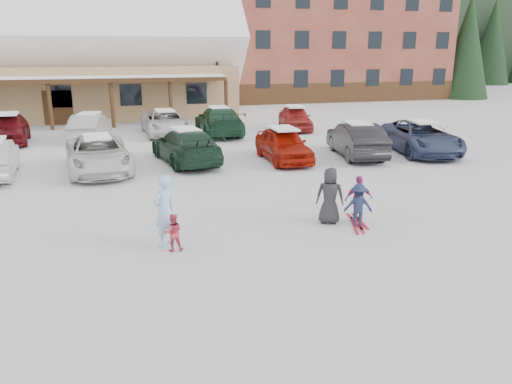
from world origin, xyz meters
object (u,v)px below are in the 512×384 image
object	(u,v)px
bystander_dark	(330,196)
parked_car_2	(98,154)
alpine_hotel	(295,8)
lamp_post	(217,66)
parked_car_3	(186,146)
parked_car_6	(421,137)
parked_car_8	(9,128)
child_navy	(358,205)
parked_car_4	(283,145)
parked_car_10	(165,123)
parked_car_12	(295,118)
child_magenta	(359,199)
parked_car_5	(356,140)
day_lodge	(32,61)
adult_skier	(164,211)
parked_car_9	(90,127)
parked_car_11	(219,121)
toddler_red	(173,232)

from	to	relation	value
bystander_dark	parked_car_2	size ratio (longest dim) A/B	0.31
alpine_hotel	lamp_post	size ratio (longest dim) A/B	5.00
parked_car_3	parked_car_6	size ratio (longest dim) A/B	0.94
parked_car_6	parked_car_3	bearing A→B (deg)	-174.30
alpine_hotel	parked_car_2	size ratio (longest dim) A/B	6.11
parked_car_8	child_navy	bearing A→B (deg)	-59.55
parked_car_4	parked_car_10	distance (m)	9.37
child_navy	bystander_dark	bearing A→B (deg)	-14.33
alpine_hotel	parked_car_12	world-z (taller)	alpine_hotel
alpine_hotel	child_magenta	world-z (taller)	alpine_hotel
parked_car_3	parked_car_5	xyz separation A→B (m)	(7.66, -0.70, 0.03)
day_lodge	parked_car_3	size ratio (longest dim) A/B	5.74
child_magenta	adult_skier	bearing A→B (deg)	12.59
adult_skier	parked_car_9	world-z (taller)	adult_skier
parked_car_8	alpine_hotel	bearing A→B (deg)	37.29
alpine_hotel	parked_car_6	size ratio (longest dim) A/B	5.85
child_navy	parked_car_5	xyz separation A→B (m)	(4.11, 8.56, 0.17)
bystander_dark	parked_car_5	bearing A→B (deg)	-94.35
parked_car_6	bystander_dark	bearing A→B (deg)	-125.38
child_navy	bystander_dark	distance (m)	0.82
bystander_dark	adult_skier	bearing A→B (deg)	32.13
child_magenta	parked_car_11	size ratio (longest dim) A/B	0.25
alpine_hotel	adult_skier	bearing A→B (deg)	-113.64
adult_skier	parked_car_5	bearing A→B (deg)	-175.24
lamp_post	bystander_dark	world-z (taller)	lamp_post
alpine_hotel	parked_car_3	bearing A→B (deg)	-117.50
child_navy	parked_car_12	size ratio (longest dim) A/B	0.29
day_lodge	parked_car_9	xyz separation A→B (m)	(4.23, -11.34, -3.23)
day_lodge	child_navy	world-z (taller)	day_lodge
lamp_post	child_magenta	bearing A→B (deg)	-91.47
parked_car_6	adult_skier	bearing A→B (deg)	-136.35
parked_car_9	parked_car_12	size ratio (longest dim) A/B	1.04
adult_skier	bystander_dark	distance (m)	4.64
parked_car_10	lamp_post	bearing A→B (deg)	56.21
toddler_red	child_navy	world-z (taller)	child_navy
day_lodge	parked_car_8	bearing A→B (deg)	-88.91
parked_car_6	parked_car_11	xyz separation A→B (m)	(-8.18, 7.62, 0.04)
parked_car_12	parked_car_10	bearing A→B (deg)	-171.63
parked_car_9	parked_car_8	bearing A→B (deg)	9.27
day_lodge	parked_car_12	world-z (taller)	day_lodge
alpine_hotel	lamp_post	distance (m)	17.51
child_magenta	parked_car_5	size ratio (longest dim) A/B	0.29
toddler_red	parked_car_4	xyz separation A→B (m)	(5.73, 8.98, 0.25)
parked_car_5	parked_car_4	bearing A→B (deg)	8.99
parked_car_4	parked_car_11	world-z (taller)	parked_car_11
lamp_post	bystander_dark	distance (m)	24.32
child_magenta	parked_car_8	bearing A→B (deg)	-44.27
parked_car_8	parked_car_3	bearing A→B (deg)	-45.90
child_magenta	parked_car_6	size ratio (longest dim) A/B	0.25
bystander_dark	parked_car_4	bearing A→B (deg)	-72.86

